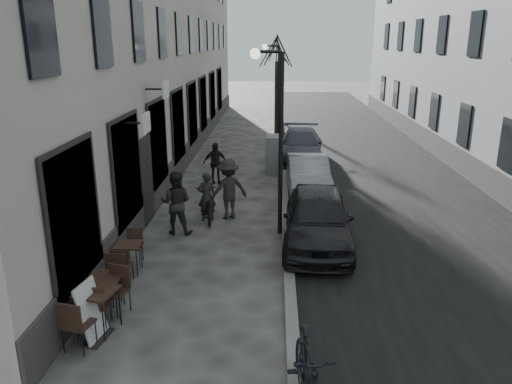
# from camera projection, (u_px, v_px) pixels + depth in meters

# --- Properties ---
(ground) EXTENTS (120.00, 120.00, 0.00)m
(ground) POSITION_uv_depth(u_px,v_px,m) (282.00, 364.00, 8.52)
(ground) COLOR #3D3A37
(ground) RESTS_ON ground
(road) EXTENTS (7.30, 60.00, 0.00)m
(road) POSITION_uv_depth(u_px,v_px,m) (359.00, 156.00, 23.66)
(road) COLOR black
(road) RESTS_ON ground
(kerb) EXTENTS (0.25, 60.00, 0.12)m
(kerb) POSITION_uv_depth(u_px,v_px,m) (282.00, 154.00, 23.78)
(kerb) COLOR slate
(kerb) RESTS_ON ground
(streetlamp_near) EXTENTS (0.90, 0.28, 5.09)m
(streetlamp_near) POSITION_uv_depth(u_px,v_px,m) (275.00, 123.00, 13.33)
(streetlamp_near) COLOR black
(streetlamp_near) RESTS_ON ground
(streetlamp_far) EXTENTS (0.90, 0.28, 5.09)m
(streetlamp_far) POSITION_uv_depth(u_px,v_px,m) (275.00, 84.00, 24.79)
(streetlamp_far) COLOR black
(streetlamp_far) RESTS_ON ground
(tree_near) EXTENTS (2.40, 2.40, 5.70)m
(tree_near) POSITION_uv_depth(u_px,v_px,m) (277.00, 52.00, 27.22)
(tree_near) COLOR black
(tree_near) RESTS_ON ground
(tree_far) EXTENTS (2.40, 2.40, 5.70)m
(tree_far) POSITION_uv_depth(u_px,v_px,m) (277.00, 49.00, 32.95)
(tree_far) COLOR black
(tree_far) RESTS_ON ground
(bistro_set_a) EXTENTS (0.85, 1.74, 0.99)m
(bistro_set_a) POSITION_uv_depth(u_px,v_px,m) (98.00, 306.00, 9.35)
(bistro_set_a) COLOR black
(bistro_set_a) RESTS_ON ground
(bistro_set_b) EXTENTS (0.67, 1.59, 0.93)m
(bistro_set_b) POSITION_uv_depth(u_px,v_px,m) (106.00, 290.00, 10.02)
(bistro_set_b) COLOR black
(bistro_set_b) RESTS_ON ground
(bistro_set_c) EXTENTS (0.61, 1.45, 0.85)m
(bistro_set_c) POSITION_uv_depth(u_px,v_px,m) (129.00, 255.00, 11.74)
(bistro_set_c) COLOR black
(bistro_set_c) RESTS_ON ground
(sign_board) EXTENTS (0.49, 0.70, 1.13)m
(sign_board) POSITION_uv_depth(u_px,v_px,m) (92.00, 317.00, 9.10)
(sign_board) COLOR black
(sign_board) RESTS_ON ground
(utility_cabinet) EXTENTS (0.62, 1.07, 1.57)m
(utility_cabinet) POSITION_uv_depth(u_px,v_px,m) (273.00, 155.00, 20.39)
(utility_cabinet) COLOR slate
(utility_cabinet) RESTS_ON ground
(bicycle) EXTENTS (0.98, 1.85, 0.92)m
(bicycle) POSITION_uv_depth(u_px,v_px,m) (207.00, 206.00, 15.15)
(bicycle) COLOR black
(bicycle) RESTS_ON ground
(cyclist_rider) EXTENTS (0.62, 0.47, 1.51)m
(cyclist_rider) POSITION_uv_depth(u_px,v_px,m) (207.00, 197.00, 15.06)
(cyclist_rider) COLOR black
(cyclist_rider) RESTS_ON ground
(pedestrian_near) EXTENTS (0.92, 0.74, 1.82)m
(pedestrian_near) POSITION_uv_depth(u_px,v_px,m) (176.00, 203.00, 14.00)
(pedestrian_near) COLOR #272421
(pedestrian_near) RESTS_ON ground
(pedestrian_mid) EXTENTS (1.39, 1.17, 1.87)m
(pedestrian_mid) POSITION_uv_depth(u_px,v_px,m) (228.00, 189.00, 15.17)
(pedestrian_mid) COLOR black
(pedestrian_mid) RESTS_ON ground
(pedestrian_far) EXTENTS (1.01, 0.68, 1.59)m
(pedestrian_far) POSITION_uv_depth(u_px,v_px,m) (215.00, 163.00, 19.01)
(pedestrian_far) COLOR black
(pedestrian_far) RESTS_ON ground
(car_near) EXTENTS (2.05, 4.54, 1.51)m
(car_near) POSITION_uv_depth(u_px,v_px,m) (318.00, 218.00, 13.25)
(car_near) COLOR black
(car_near) RESTS_ON ground
(car_mid) EXTENTS (1.51, 4.05, 1.32)m
(car_mid) POSITION_uv_depth(u_px,v_px,m) (308.00, 175.00, 17.79)
(car_mid) COLOR gray
(car_mid) RESTS_ON ground
(car_far) EXTENTS (2.26, 4.92, 1.40)m
(car_far) POSITION_uv_depth(u_px,v_px,m) (300.00, 145.00, 22.61)
(car_far) COLOR #3D3E48
(car_far) RESTS_ON ground
(moped) EXTENTS (0.80, 2.05, 1.20)m
(moped) POSITION_uv_depth(u_px,v_px,m) (308.00, 376.00, 7.27)
(moped) COLOR black
(moped) RESTS_ON ground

